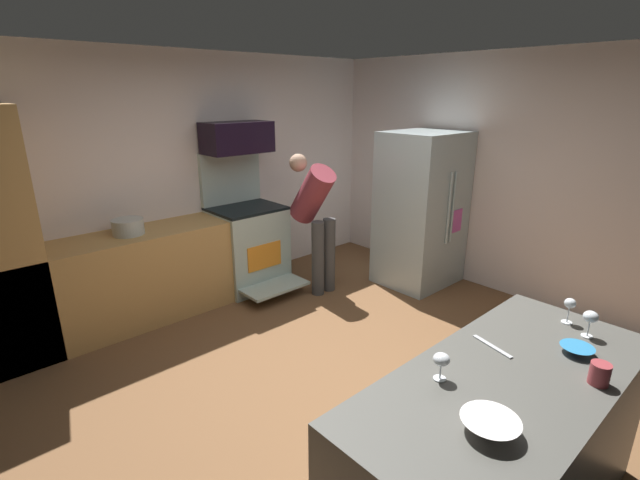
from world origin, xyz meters
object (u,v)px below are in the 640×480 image
(oven_range, at_px, (248,244))
(microwave, at_px, (237,137))
(wine_glass_near, at_px, (591,318))
(wine_glass_far, at_px, (570,305))
(mug_coffee, at_px, (600,374))
(wine_glass_mid, at_px, (441,360))
(stock_pot, at_px, (128,227))
(refrigerator, at_px, (421,210))
(person_cook, at_px, (315,213))
(mixing_bowl_large, at_px, (490,426))
(mixing_bowl_small, at_px, (577,350))

(oven_range, distance_m, microwave, 1.20)
(wine_glass_near, xyz_separation_m, wine_glass_far, (0.08, 0.14, -0.00))
(mug_coffee, bearing_deg, wine_glass_mid, 135.10)
(wine_glass_mid, distance_m, stock_pot, 3.28)
(refrigerator, bearing_deg, microwave, 139.79)
(person_cook, height_order, mixing_bowl_large, person_cook)
(oven_range, relative_size, mug_coffee, 14.70)
(refrigerator, bearing_deg, mixing_bowl_large, -140.18)
(mixing_bowl_small, bearing_deg, microwave, 84.46)
(mixing_bowl_small, bearing_deg, mixing_bowl_large, 178.81)
(microwave, distance_m, person_cook, 1.18)
(refrigerator, distance_m, stock_pot, 3.15)
(oven_range, distance_m, mug_coffee, 3.83)
(mixing_bowl_large, distance_m, mixing_bowl_small, 0.87)
(refrigerator, xyz_separation_m, wine_glass_near, (-1.72, -2.33, 0.13))
(mixing_bowl_large, height_order, wine_glass_far, wine_glass_far)
(refrigerator, height_order, person_cook, refrigerator)
(mixing_bowl_small, height_order, wine_glass_far, wine_glass_far)
(microwave, xyz_separation_m, mixing_bowl_small, (-0.36, -3.70, -0.79))
(oven_range, height_order, mixing_bowl_small, oven_range)
(mixing_bowl_small, bearing_deg, refrigerator, 50.54)
(person_cook, distance_m, mixing_bowl_large, 3.47)
(refrigerator, xyz_separation_m, stock_pot, (-2.88, 1.26, 0.09))
(mixing_bowl_large, height_order, mug_coffee, mug_coffee)
(wine_glass_far, height_order, mug_coffee, wine_glass_far)
(oven_range, xyz_separation_m, wine_glass_far, (-0.05, -3.44, 0.50))
(oven_range, relative_size, person_cook, 1.01)
(person_cook, distance_m, stock_pot, 1.92)
(oven_range, bearing_deg, mixing_bowl_large, -108.85)
(wine_glass_mid, height_order, mug_coffee, wine_glass_mid)
(refrigerator, relative_size, mixing_bowl_small, 10.65)
(wine_glass_near, bearing_deg, wine_glass_far, 58.67)
(microwave, bearing_deg, stock_pot, -176.48)
(mixing_bowl_small, relative_size, wine_glass_far, 1.07)
(mixing_bowl_small, height_order, wine_glass_mid, wine_glass_mid)
(refrigerator, xyz_separation_m, person_cook, (-1.06, 0.66, 0.02))
(wine_glass_near, bearing_deg, refrigerator, 53.66)
(wine_glass_near, xyz_separation_m, mug_coffee, (-0.42, -0.19, -0.06))
(oven_range, distance_m, mixing_bowl_large, 3.81)
(oven_range, distance_m, stock_pot, 1.38)
(microwave, height_order, wine_glass_mid, microwave)
(wine_glass_near, relative_size, wine_glass_mid, 1.12)
(refrigerator, distance_m, mug_coffee, 3.31)
(microwave, xyz_separation_m, person_cook, (0.52, -0.68, -0.81))
(oven_range, xyz_separation_m, mixing_bowl_small, (-0.36, -3.60, 0.41))
(wine_glass_near, bearing_deg, mug_coffee, -156.14)
(mixing_bowl_large, relative_size, wine_glass_far, 1.51)
(microwave, distance_m, mixing_bowl_large, 3.96)
(refrigerator, bearing_deg, person_cook, 148.19)
(stock_pot, bearing_deg, refrigerator, -23.59)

